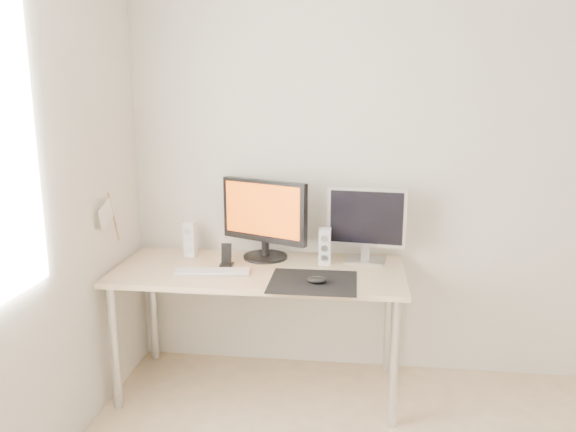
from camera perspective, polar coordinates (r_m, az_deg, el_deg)
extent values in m
plane|color=silver|center=(3.36, 13.94, 4.64)|extent=(3.50, 0.00, 3.50)
cube|color=black|center=(2.92, 2.56, -6.70)|extent=(0.45, 0.40, 0.00)
ellipsoid|color=black|center=(2.88, 2.92, -6.53)|extent=(0.10, 0.06, 0.04)
cube|color=#D1B587|center=(3.14, -2.96, -5.60)|extent=(1.60, 0.70, 0.03)
cylinder|color=silver|center=(3.22, -17.21, -12.65)|extent=(0.05, 0.05, 0.70)
cylinder|color=silver|center=(2.98, 10.77, -14.50)|extent=(0.05, 0.05, 0.70)
cylinder|color=silver|center=(3.71, -13.57, -8.98)|extent=(0.05, 0.05, 0.70)
cylinder|color=silver|center=(3.50, 10.17, -10.18)|extent=(0.05, 0.05, 0.70)
cylinder|color=black|center=(3.32, -2.31, -4.14)|extent=(0.34, 0.34, 0.02)
cylinder|color=black|center=(3.30, -2.32, -3.01)|extent=(0.06, 0.06, 0.12)
cube|color=black|center=(3.24, -2.44, 0.52)|extent=(0.52, 0.27, 0.36)
cube|color=orange|center=(3.22, -2.68, 0.61)|extent=(0.46, 0.21, 0.30)
cube|color=silver|center=(3.28, 7.87, -4.48)|extent=(0.24, 0.19, 0.01)
cube|color=#AFAFB2|center=(3.26, 7.90, -3.52)|extent=(0.05, 0.05, 0.10)
cube|color=silver|center=(3.21, 8.01, -0.09)|extent=(0.45, 0.09, 0.34)
cube|color=black|center=(3.19, 7.96, -0.18)|extent=(0.41, 0.05, 0.30)
cube|color=white|center=(3.39, -9.91, -2.32)|extent=(0.07, 0.08, 0.21)
cylinder|color=silver|center=(3.36, -10.08, -3.43)|extent=(0.04, 0.01, 0.04)
cylinder|color=silver|center=(3.35, -10.11, -2.50)|extent=(0.04, 0.01, 0.04)
cylinder|color=#B8B8BA|center=(3.33, -10.15, -1.57)|extent=(0.04, 0.01, 0.04)
cube|color=white|center=(3.19, 3.77, -3.09)|extent=(0.07, 0.08, 0.21)
cylinder|color=silver|center=(3.16, 3.71, -4.28)|extent=(0.04, 0.01, 0.04)
cylinder|color=#A9A9AB|center=(3.15, 3.72, -3.30)|extent=(0.04, 0.01, 0.04)
cylinder|color=silver|center=(3.13, 3.74, -2.31)|extent=(0.04, 0.01, 0.04)
cube|color=#B6B6B9|center=(3.08, -7.69, -5.67)|extent=(0.43, 0.17, 0.01)
cube|color=white|center=(3.08, -7.70, -5.52)|extent=(0.41, 0.15, 0.01)
cube|color=black|center=(3.19, -6.25, -4.92)|extent=(0.07, 0.06, 0.02)
cube|color=black|center=(3.17, -6.28, -3.79)|extent=(0.06, 0.03, 0.12)
cylinder|color=#A57F54|center=(3.21, -17.30, -0.09)|extent=(0.01, 0.10, 0.29)
cube|color=white|center=(3.12, -17.98, 0.26)|extent=(0.00, 0.19, 0.15)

